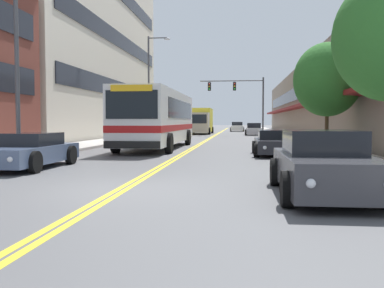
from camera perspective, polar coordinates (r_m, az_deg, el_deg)
name	(u,v)px	position (r m, az deg, el deg)	size (l,w,h in m)	color
ground_plane	(215,135)	(46.61, 3.07, 1.15)	(240.00, 240.00, 0.00)	#565659
sidewalk_left	(153,135)	(47.51, -5.29, 1.27)	(2.84, 106.00, 0.15)	#B2ADA5
sidewalk_right	(279,135)	(46.73, 11.58, 1.19)	(2.84, 106.00, 0.15)	#B2ADA5
centre_line	(215,135)	(46.61, 3.07, 1.15)	(0.34, 106.00, 0.01)	yellow
storefront_row_right	(334,102)	(47.59, 18.44, 5.38)	(9.10, 68.00, 7.21)	gray
city_bus	(159,117)	(24.94, -4.47, 3.62)	(2.93, 12.36, 3.20)	silver
car_beige_parked_left_mid	(162,132)	(38.74, -3.96, 1.63)	(1.98, 4.40, 1.28)	#BCAD89
car_slate_blue_parked_left_far	(29,151)	(15.26, -20.86, -0.91)	(2.00, 4.60, 1.17)	#475675
car_dark_grey_parked_right_foreground	(323,165)	(9.41, 17.07, -2.72)	(1.98, 4.42, 1.37)	#38383D
car_silver_parked_right_mid	(254,130)	(48.46, 8.25, 1.92)	(1.97, 4.41, 1.35)	#B7B7BC
car_charcoal_parked_right_far	(277,143)	(20.03, 11.29, 0.09)	(2.21, 4.27, 1.15)	#232328
car_white_moving_lead	(237,127)	(65.30, 6.05, 2.26)	(2.11, 4.45, 1.44)	white
box_truck	(201,121)	(52.39, 1.24, 3.11)	(2.66, 8.02, 3.13)	beige
traffic_signal_mast	(241,94)	(47.39, 6.53, 6.66)	(7.00, 0.38, 6.32)	#47474C
street_lamp_left_near	(25,44)	(16.78, -21.40, 12.25)	(2.17, 0.28, 7.18)	#47474C
street_lamp_left_far	(151,79)	(38.10, -5.44, 8.57)	(2.02, 0.28, 8.96)	#47474C
street_tree_right_mid	(327,80)	(22.80, 17.61, 8.18)	(3.39, 3.39, 5.37)	brown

